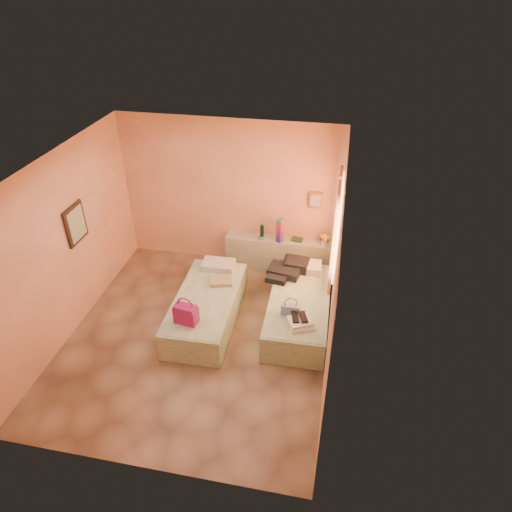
# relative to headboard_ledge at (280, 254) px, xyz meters

# --- Properties ---
(ground) EXTENTS (4.50, 4.50, 0.00)m
(ground) POSITION_rel_headboard_ledge_xyz_m (-0.98, -2.10, -0.33)
(ground) COLOR #9D805E
(ground) RESTS_ON ground
(room_walls) EXTENTS (4.02, 4.51, 2.81)m
(room_walls) POSITION_rel_headboard_ledge_xyz_m (-0.77, -1.53, 1.46)
(room_walls) COLOR #FEB787
(room_walls) RESTS_ON ground
(headboard_ledge) EXTENTS (2.05, 0.30, 0.65)m
(headboard_ledge) POSITION_rel_headboard_ledge_xyz_m (0.00, 0.00, 0.00)
(headboard_ledge) COLOR #A7B795
(headboard_ledge) RESTS_ON ground
(bed_left) EXTENTS (0.94, 2.02, 0.50)m
(bed_left) POSITION_rel_headboard_ledge_xyz_m (-0.95, -1.70, -0.08)
(bed_left) COLOR #C3E5B8
(bed_left) RESTS_ON ground
(bed_right) EXTENTS (0.94, 2.02, 0.50)m
(bed_right) POSITION_rel_headboard_ledge_xyz_m (0.52, -1.46, -0.08)
(bed_right) COLOR #C3E5B8
(bed_right) RESTS_ON ground
(water_bottle) EXTENTS (0.08, 0.08, 0.26)m
(water_bottle) POSITION_rel_headboard_ledge_xyz_m (-0.35, -0.01, 0.46)
(water_bottle) COLOR #123220
(water_bottle) RESTS_ON headboard_ledge
(rainbow_box) EXTENTS (0.14, 0.14, 0.47)m
(rainbow_box) POSITION_rel_headboard_ledge_xyz_m (-0.01, -0.07, 0.56)
(rainbow_box) COLOR #A51465
(rainbow_box) RESTS_ON headboard_ledge
(small_dish) EXTENTS (0.16, 0.16, 0.03)m
(small_dish) POSITION_rel_headboard_ledge_xyz_m (-0.35, -0.03, 0.34)
(small_dish) COLOR #4E9073
(small_dish) RESTS_ON headboard_ledge
(green_book) EXTENTS (0.22, 0.17, 0.03)m
(green_book) POSITION_rel_headboard_ledge_xyz_m (0.30, 0.03, 0.34)
(green_book) COLOR #223F28
(green_book) RESTS_ON headboard_ledge
(flower_vase) EXTENTS (0.23, 0.23, 0.27)m
(flower_vase) POSITION_rel_headboard_ledge_xyz_m (0.79, -0.03, 0.46)
(flower_vase) COLOR silver
(flower_vase) RESTS_ON headboard_ledge
(magenta_handbag) EXTENTS (0.37, 0.24, 0.32)m
(magenta_handbag) POSITION_rel_headboard_ledge_xyz_m (-1.05, -2.34, 0.33)
(magenta_handbag) COLOR #A51465
(magenta_handbag) RESTS_ON bed_left
(khaki_garment) EXTENTS (0.41, 0.36, 0.06)m
(khaki_garment) POSITION_rel_headboard_ledge_xyz_m (-0.80, -1.30, 0.21)
(khaki_garment) COLOR tan
(khaki_garment) RESTS_ON bed_left
(clothes_pile) EXTENTS (0.67, 0.67, 0.17)m
(clothes_pile) POSITION_rel_headboard_ledge_xyz_m (0.24, -0.85, 0.26)
(clothes_pile) COLOR black
(clothes_pile) RESTS_ON bed_right
(blue_handbag) EXTENTS (0.28, 0.13, 0.18)m
(blue_handbag) POSITION_rel_headboard_ledge_xyz_m (0.43, -1.87, 0.26)
(blue_handbag) COLOR #4768AB
(blue_handbag) RESTS_ON bed_right
(towel_stack) EXTENTS (0.44, 0.42, 0.10)m
(towel_stack) POSITION_rel_headboard_ledge_xyz_m (0.62, -2.10, 0.23)
(towel_stack) COLOR silver
(towel_stack) RESTS_ON bed_right
(sandal_pair) EXTENTS (0.24, 0.29, 0.03)m
(sandal_pair) POSITION_rel_headboard_ledge_xyz_m (0.58, -2.05, 0.29)
(sandal_pair) COLOR black
(sandal_pair) RESTS_ON towel_stack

